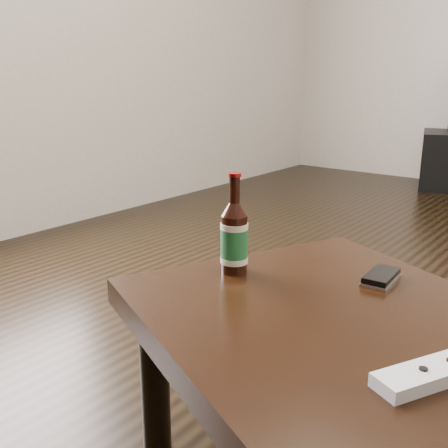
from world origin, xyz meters
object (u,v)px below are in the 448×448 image
Objects in this scene: phone at (381,277)px; remote at (434,373)px; beer_bottle at (234,238)px; coffee_table at (408,392)px.

remote reaches higher than phone.
phone is (0.29, 0.16, -0.07)m from beer_bottle.
coffee_table is 0.35m from phone.
coffee_table is at bearing -16.70° from beer_bottle.
coffee_table is at bearing -63.82° from phone.
coffee_table is 11.41× the size of phone.
beer_bottle reaches higher than phone.
remote is at bearing -60.78° from phone.
remote is (0.22, -0.33, 0.00)m from phone.
coffee_table is 0.51m from beer_bottle.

